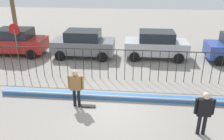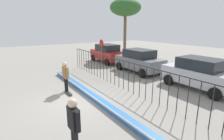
{
  "view_description": "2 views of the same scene",
  "coord_description": "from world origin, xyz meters",
  "px_view_note": "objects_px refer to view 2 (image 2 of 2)",
  "views": [
    {
      "loc": [
        0.95,
        -9.2,
        5.71
      ],
      "look_at": [
        -0.11,
        1.57,
        1.16
      ],
      "focal_mm": 38.02,
      "sensor_mm": 36.0,
      "label": 1
    },
    {
      "loc": [
        7.8,
        -3.11,
        3.69
      ],
      "look_at": [
        0.15,
        2.03,
        1.37
      ],
      "focal_mm": 27.51,
      "sensor_mm": 36.0,
      "label": 2
    }
  ],
  "objects_px": {
    "palm_tree_short": "(125,8)",
    "stop_sign": "(101,48)",
    "skateboarder": "(65,74)",
    "camera_operator": "(74,122)",
    "parked_car_silver": "(199,73)",
    "parked_car_red": "(107,53)",
    "parked_car_gray": "(139,60)",
    "skateboard": "(69,93)"
  },
  "relations": [
    {
      "from": "parked_car_gray",
      "to": "camera_operator",
      "type": "bearing_deg",
      "value": -56.27
    },
    {
      "from": "parked_car_red",
      "to": "parked_car_silver",
      "type": "bearing_deg",
      "value": -0.22
    },
    {
      "from": "parked_car_silver",
      "to": "stop_sign",
      "type": "xyz_separation_m",
      "value": [
        -9.46,
        -1.3,
        0.64
      ]
    },
    {
      "from": "camera_operator",
      "to": "parked_car_gray",
      "type": "bearing_deg",
      "value": -10.18
    },
    {
      "from": "skateboarder",
      "to": "stop_sign",
      "type": "xyz_separation_m",
      "value": [
        -5.47,
        5.62,
        0.55
      ]
    },
    {
      "from": "skateboarder",
      "to": "stop_sign",
      "type": "bearing_deg",
      "value": 121.22
    },
    {
      "from": "skateboard",
      "to": "parked_car_gray",
      "type": "distance_m",
      "value": 6.94
    },
    {
      "from": "skateboard",
      "to": "parked_car_red",
      "type": "xyz_separation_m",
      "value": [
        -6.53,
        6.74,
        0.91
      ]
    },
    {
      "from": "skateboard",
      "to": "stop_sign",
      "type": "relative_size",
      "value": 0.32
    },
    {
      "from": "skateboard",
      "to": "stop_sign",
      "type": "distance_m",
      "value": 8.34
    },
    {
      "from": "skateboarder",
      "to": "camera_operator",
      "type": "height_order",
      "value": "skateboarder"
    },
    {
      "from": "parked_car_red",
      "to": "parked_car_gray",
      "type": "xyz_separation_m",
      "value": [
        5.0,
        -0.04,
        0.0
      ]
    },
    {
      "from": "skateboarder",
      "to": "palm_tree_short",
      "type": "height_order",
      "value": "palm_tree_short"
    },
    {
      "from": "camera_operator",
      "to": "stop_sign",
      "type": "relative_size",
      "value": 0.71
    },
    {
      "from": "stop_sign",
      "to": "parked_car_red",
      "type": "bearing_deg",
      "value": 119.48
    },
    {
      "from": "palm_tree_short",
      "to": "stop_sign",
      "type": "bearing_deg",
      "value": -63.45
    },
    {
      "from": "skateboard",
      "to": "parked_car_red",
      "type": "height_order",
      "value": "parked_car_red"
    },
    {
      "from": "skateboarder",
      "to": "parked_car_red",
      "type": "relative_size",
      "value": 0.41
    },
    {
      "from": "camera_operator",
      "to": "stop_sign",
      "type": "distance_m",
      "value": 12.77
    },
    {
      "from": "skateboard",
      "to": "parked_car_silver",
      "type": "height_order",
      "value": "parked_car_silver"
    },
    {
      "from": "camera_operator",
      "to": "parked_car_gray",
      "type": "xyz_separation_m",
      "value": [
        -6.18,
        8.18,
        -0.09
      ]
    },
    {
      "from": "skateboarder",
      "to": "skateboard",
      "type": "bearing_deg",
      "value": -19.22
    },
    {
      "from": "camera_operator",
      "to": "parked_car_silver",
      "type": "distance_m",
      "value": 8.52
    },
    {
      "from": "camera_operator",
      "to": "parked_car_gray",
      "type": "height_order",
      "value": "parked_car_gray"
    },
    {
      "from": "parked_car_red",
      "to": "camera_operator",
      "type": "bearing_deg",
      "value": -37.83
    },
    {
      "from": "parked_car_gray",
      "to": "parked_car_silver",
      "type": "relative_size",
      "value": 1.0
    },
    {
      "from": "skateboard",
      "to": "stop_sign",
      "type": "height_order",
      "value": "stop_sign"
    },
    {
      "from": "skateboarder",
      "to": "camera_operator",
      "type": "distance_m",
      "value": 5.33
    },
    {
      "from": "camera_operator",
      "to": "parked_car_silver",
      "type": "bearing_deg",
      "value": -39.76
    },
    {
      "from": "parked_car_gray",
      "to": "stop_sign",
      "type": "relative_size",
      "value": 1.72
    },
    {
      "from": "skateboarder",
      "to": "palm_tree_short",
      "type": "xyz_separation_m",
      "value": [
        -7.88,
        10.46,
        4.84
      ]
    },
    {
      "from": "parked_car_gray",
      "to": "parked_car_silver",
      "type": "xyz_separation_m",
      "value": [
        5.07,
        0.26,
        0.0
      ]
    },
    {
      "from": "parked_car_gray",
      "to": "palm_tree_short",
      "type": "height_order",
      "value": "palm_tree_short"
    },
    {
      "from": "skateboard",
      "to": "palm_tree_short",
      "type": "xyz_separation_m",
      "value": [
        -8.34,
        10.51,
        5.84
      ]
    },
    {
      "from": "stop_sign",
      "to": "parked_car_gray",
      "type": "bearing_deg",
      "value": 13.3
    },
    {
      "from": "parked_car_gray",
      "to": "stop_sign",
      "type": "distance_m",
      "value": 4.56
    },
    {
      "from": "skateboarder",
      "to": "camera_operator",
      "type": "relative_size",
      "value": 1.0
    },
    {
      "from": "skateboarder",
      "to": "palm_tree_short",
      "type": "relative_size",
      "value": 0.25
    },
    {
      "from": "skateboarder",
      "to": "parked_car_gray",
      "type": "bearing_deg",
      "value": 86.19
    },
    {
      "from": "camera_operator",
      "to": "stop_sign",
      "type": "bearing_deg",
      "value": 8.7
    },
    {
      "from": "camera_operator",
      "to": "skateboard",
      "type": "bearing_deg",
      "value": 25.13
    },
    {
      "from": "parked_car_red",
      "to": "parked_car_silver",
      "type": "xyz_separation_m",
      "value": [
        10.07,
        0.23,
        0.0
      ]
    }
  ]
}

